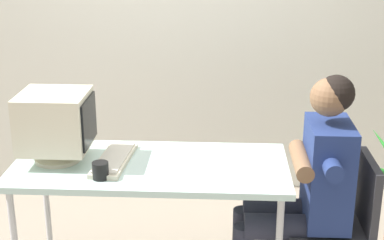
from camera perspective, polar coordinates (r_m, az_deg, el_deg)
The scene contains 6 objects.
desk at distance 3.11m, azimuth -4.11°, elevation -5.25°, with size 1.46×0.66×0.75m.
crt_monitor at distance 3.13m, azimuth -13.25°, elevation -0.19°, with size 0.36×0.34×0.38m.
keyboard at distance 3.12m, azimuth -7.67°, elevation -3.86°, with size 0.19×0.48×0.03m.
office_chair at distance 3.22m, azimuth 14.26°, elevation -9.52°, with size 0.43×0.43×0.81m.
person_seated at distance 3.10m, azimuth 11.12°, elevation -6.13°, with size 0.71×0.57×1.26m.
desk_mug at distance 2.93m, azimuth -8.98°, elevation -4.90°, with size 0.08×0.09×0.09m.
Camera 1 is at (0.38, -2.81, 1.97)m, focal length 54.23 mm.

